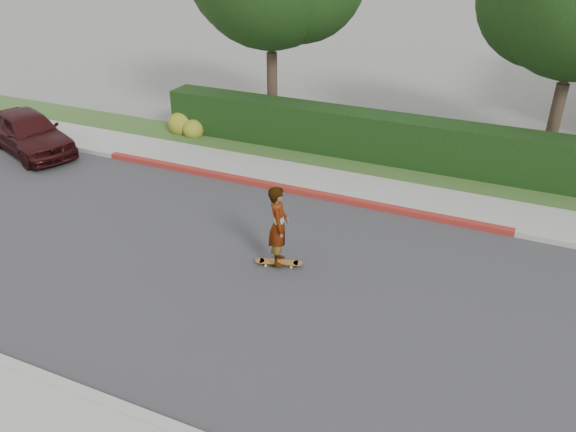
% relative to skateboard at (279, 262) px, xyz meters
% --- Properties ---
extents(ground, '(120.00, 120.00, 0.00)m').
position_rel_skateboard_xyz_m(ground, '(3.65, -0.63, -0.09)').
color(ground, slate).
rests_on(ground, ground).
extents(road, '(60.00, 8.00, 0.01)m').
position_rel_skateboard_xyz_m(road, '(3.65, -0.63, -0.09)').
color(road, '#2D2D30').
rests_on(road, ground).
extents(curb_far, '(60.00, 0.20, 0.15)m').
position_rel_skateboard_xyz_m(curb_far, '(3.65, 3.47, -0.02)').
color(curb_far, '#9E9E99').
rests_on(curb_far, ground).
extents(curb_red_section, '(12.00, 0.21, 0.15)m').
position_rel_skateboard_xyz_m(curb_red_section, '(-1.35, 3.47, -0.01)').
color(curb_red_section, maroon).
rests_on(curb_red_section, ground).
extents(sidewalk_far, '(60.00, 1.60, 0.12)m').
position_rel_skateboard_xyz_m(sidewalk_far, '(3.65, 4.37, -0.03)').
color(sidewalk_far, gray).
rests_on(sidewalk_far, ground).
extents(planting_strip, '(60.00, 1.60, 0.10)m').
position_rel_skateboard_xyz_m(planting_strip, '(3.65, 5.97, -0.04)').
color(planting_strip, '#2D4C1E').
rests_on(planting_strip, ground).
extents(hedge, '(15.00, 1.00, 1.50)m').
position_rel_skateboard_xyz_m(hedge, '(0.65, 6.57, 0.66)').
color(hedge, black).
rests_on(hedge, ground).
extents(flowering_shrub, '(1.40, 1.00, 0.90)m').
position_rel_skateboard_xyz_m(flowering_shrub, '(-6.36, 6.11, 0.24)').
color(flowering_shrub, '#2D4C19').
rests_on(flowering_shrub, ground).
extents(skateboard, '(1.06, 0.51, 0.10)m').
position_rel_skateboard_xyz_m(skateboard, '(0.00, 0.00, 0.00)').
color(skateboard, gold).
rests_on(skateboard, ground).
extents(skateboarder, '(0.67, 0.78, 1.82)m').
position_rel_skateboard_xyz_m(skateboarder, '(-0.00, 0.00, 0.92)').
color(skateboarder, white).
rests_on(skateboarder, skateboard).
extents(car_maroon, '(4.30, 2.95, 1.36)m').
position_rel_skateboard_xyz_m(car_maroon, '(-10.04, 2.79, 0.59)').
color(car_maroon, '#391213').
rests_on(car_maroon, ground).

